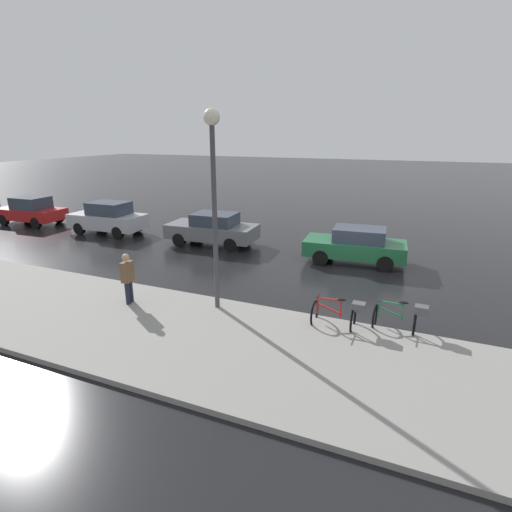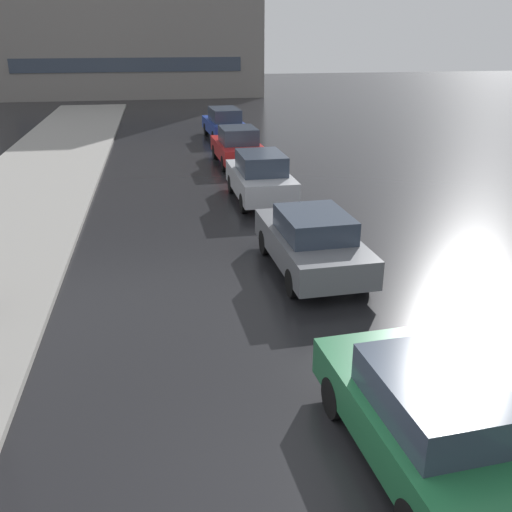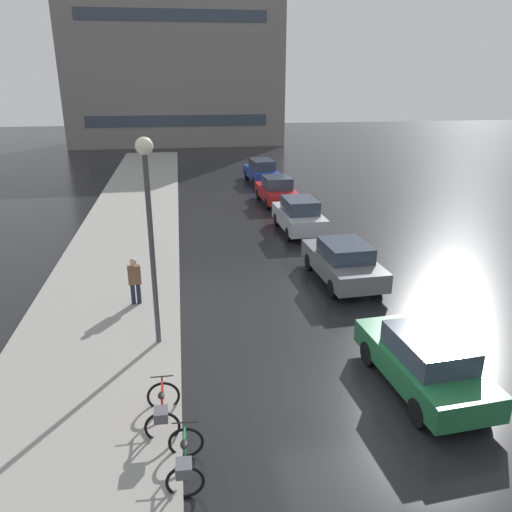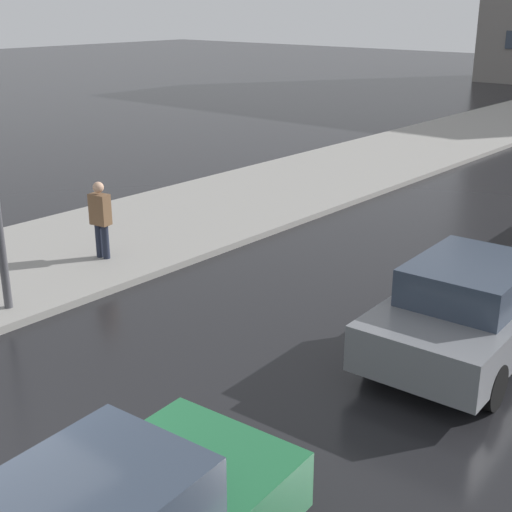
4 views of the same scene
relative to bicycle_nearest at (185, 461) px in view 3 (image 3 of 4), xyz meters
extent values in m
plane|color=black|center=(3.54, 2.01, -0.48)|extent=(140.00, 140.00, 0.00)
cube|color=gray|center=(-2.46, 12.01, -0.41)|extent=(4.80, 60.00, 0.14)
torus|color=black|center=(0.02, 0.66, -0.13)|extent=(0.71, 0.08, 0.71)
torus|color=black|center=(-0.01, -0.36, -0.13)|extent=(0.71, 0.08, 0.71)
cube|color=#237042|center=(0.00, -0.03, 0.13)|extent=(0.04, 0.04, 0.52)
cube|color=#237042|center=(0.02, 0.58, 0.13)|extent=(0.04, 0.04, 0.52)
cube|color=#237042|center=(0.01, 0.28, 0.35)|extent=(0.06, 0.61, 0.04)
cube|color=#237042|center=(0.01, 0.25, 0.08)|extent=(0.06, 0.70, 0.25)
ellipsoid|color=black|center=(0.00, -0.03, 0.42)|extent=(0.15, 0.26, 0.07)
cylinder|color=black|center=(0.02, 0.58, 0.41)|extent=(0.50, 0.05, 0.03)
cube|color=#4C4C51|center=(-0.02, -0.48, 0.29)|extent=(0.29, 0.35, 0.22)
torus|color=black|center=(-0.45, 2.23, -0.11)|extent=(0.75, 0.06, 0.75)
torus|color=black|center=(-0.45, 1.17, -0.11)|extent=(0.75, 0.06, 0.75)
cube|color=red|center=(-0.45, 1.51, 0.14)|extent=(0.04, 0.04, 0.50)
cube|color=red|center=(-0.45, 2.15, 0.17)|extent=(0.04, 0.04, 0.56)
cube|color=red|center=(-0.45, 1.83, 0.38)|extent=(0.04, 0.64, 0.04)
cube|color=red|center=(-0.45, 1.80, 0.09)|extent=(0.04, 0.72, 0.26)
ellipsoid|color=black|center=(-0.45, 1.51, 0.42)|extent=(0.14, 0.26, 0.07)
cylinder|color=black|center=(-0.45, 2.15, 0.46)|extent=(0.50, 0.03, 0.03)
cube|color=#4C4C51|center=(-0.45, 1.05, 0.29)|extent=(0.28, 0.34, 0.22)
cube|color=#1E6038|center=(5.71, 2.20, 0.14)|extent=(2.06, 4.17, 0.62)
cube|color=#2D3847|center=(5.72, 2.04, 0.73)|extent=(1.59, 2.14, 0.55)
cylinder|color=black|center=(4.84, 3.39, -0.16)|extent=(0.27, 0.66, 0.64)
cylinder|color=black|center=(6.38, 3.51, -0.16)|extent=(0.27, 0.66, 0.64)
cylinder|color=black|center=(5.04, 0.90, -0.16)|extent=(0.27, 0.66, 0.64)
cylinder|color=black|center=(6.58, 1.02, -0.16)|extent=(0.27, 0.66, 0.64)
cube|color=slate|center=(5.90, 8.97, 0.17)|extent=(2.10, 4.37, 0.67)
cube|color=#2D3847|center=(5.91, 8.80, 0.77)|extent=(1.63, 2.07, 0.55)
cylinder|color=black|center=(5.00, 10.24, -0.16)|extent=(0.26, 0.65, 0.64)
cylinder|color=black|center=(6.65, 10.34, -0.16)|extent=(0.26, 0.65, 0.64)
cylinder|color=black|center=(5.14, 7.60, -0.16)|extent=(0.26, 0.65, 0.64)
cylinder|color=black|center=(6.80, 7.70, -0.16)|extent=(0.26, 0.65, 0.64)
cube|color=#B2B5BA|center=(5.70, 15.16, 0.20)|extent=(1.91, 4.08, 0.73)
cube|color=#2D3847|center=(5.70, 14.99, 0.88)|extent=(1.52, 2.04, 0.64)
cylinder|color=black|center=(4.87, 16.37, -0.16)|extent=(0.24, 0.65, 0.64)
cylinder|color=black|center=(6.44, 16.43, -0.16)|extent=(0.24, 0.65, 0.64)
cylinder|color=black|center=(4.95, 13.88, -0.16)|extent=(0.24, 0.65, 0.64)
cylinder|color=black|center=(6.52, 13.94, -0.16)|extent=(0.24, 0.65, 0.64)
cube|color=#AD1919|center=(5.70, 20.97, 0.15)|extent=(2.02, 4.06, 0.62)
cube|color=#2D3847|center=(5.71, 20.81, 0.79)|extent=(1.57, 1.91, 0.67)
cylinder|color=black|center=(4.84, 22.16, -0.16)|extent=(0.26, 0.65, 0.64)
cylinder|color=black|center=(6.43, 22.25, -0.16)|extent=(0.26, 0.65, 0.64)
cylinder|color=black|center=(4.97, 19.70, -0.16)|extent=(0.26, 0.65, 0.64)
cylinder|color=black|center=(6.57, 19.79, -0.16)|extent=(0.26, 0.65, 0.64)
cube|color=navy|center=(5.81, 27.23, 0.15)|extent=(2.08, 4.39, 0.64)
cube|color=#2D3847|center=(5.83, 27.06, 0.80)|extent=(1.60, 2.38, 0.66)
cylinder|color=black|center=(4.94, 28.48, -0.16)|extent=(0.27, 0.66, 0.64)
cylinder|color=black|center=(6.47, 28.61, -0.16)|extent=(0.27, 0.66, 0.64)
cylinder|color=black|center=(5.15, 25.85, -0.16)|extent=(0.27, 0.66, 0.64)
cylinder|color=black|center=(6.69, 25.98, -0.16)|extent=(0.27, 0.66, 0.64)
cylinder|color=#1E2333|center=(-1.55, 7.78, -0.06)|extent=(0.14, 0.14, 0.85)
cylinder|color=#1E2333|center=(-1.37, 7.81, -0.06)|extent=(0.14, 0.14, 0.85)
cube|color=brown|center=(-1.46, 7.79, 0.67)|extent=(0.43, 0.30, 0.62)
sphere|color=tan|center=(-1.46, 7.79, 1.12)|extent=(0.22, 0.22, 0.22)
cylinder|color=#424247|center=(-0.66, 5.17, 2.21)|extent=(0.14, 0.14, 5.38)
sphere|color=#F2EACC|center=(-0.66, 5.17, 5.08)|extent=(0.45, 0.45, 0.45)
cube|color=gray|center=(0.13, 49.39, 7.17)|extent=(22.33, 7.30, 15.31)
cube|color=#333D4C|center=(0.13, 45.70, 2.27)|extent=(18.31, 0.06, 1.10)
cube|color=#333D4C|center=(0.13, 45.70, 12.07)|extent=(18.31, 0.06, 1.10)
camera|label=1|loc=(-10.38, -0.22, 4.68)|focal=28.00mm
camera|label=2|loc=(2.46, -3.60, 5.10)|focal=40.00mm
camera|label=3|loc=(0.20, -7.45, 6.72)|focal=35.00mm
camera|label=4|loc=(9.81, -0.51, 4.58)|focal=50.00mm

